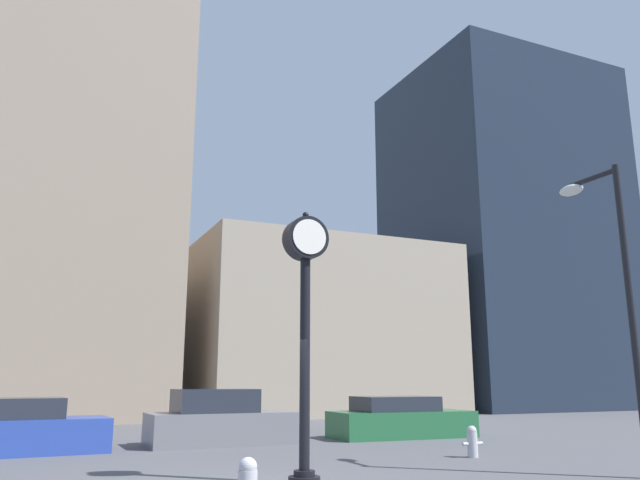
# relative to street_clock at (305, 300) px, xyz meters

# --- Properties ---
(building_tall_tower) EXTENTS (12.57, 12.00, 41.19)m
(building_tall_tower) POSITION_rel_street_clock_xyz_m (-4.84, 23.03, 17.35)
(building_tall_tower) COLOR gray
(building_tall_tower) RESTS_ON ground_plane
(building_storefront_row) EXTENTS (14.04, 12.00, 9.24)m
(building_storefront_row) POSITION_rel_street_clock_xyz_m (9.99, 23.03, 1.38)
(building_storefront_row) COLOR gray
(building_storefront_row) RESTS_ON ground_plane
(building_glass_modern) EXTENTS (13.44, 12.00, 23.26)m
(building_glass_modern) POSITION_rel_street_clock_xyz_m (24.86, 23.03, 8.39)
(building_glass_modern) COLOR #1E2838
(building_glass_modern) RESTS_ON ground_plane
(street_clock) EXTENTS (0.82, 0.57, 4.95)m
(street_clock) POSITION_rel_street_clock_xyz_m (0.00, 0.00, 0.00)
(street_clock) COLOR black
(street_clock) RESTS_ON ground_plane
(car_blue) EXTENTS (4.14, 2.01, 1.35)m
(car_blue) POSITION_rel_street_clock_xyz_m (-4.68, 6.99, -2.67)
(car_blue) COLOR #28429E
(car_blue) RESTS_ON ground_plane
(car_grey) EXTENTS (4.11, 1.82, 1.54)m
(car_grey) POSITION_rel_street_clock_xyz_m (0.42, 7.20, -2.60)
(car_grey) COLOR slate
(car_grey) RESTS_ON ground_plane
(car_green) EXTENTS (4.63, 2.06, 1.28)m
(car_green) POSITION_rel_street_clock_xyz_m (6.35, 7.12, -2.70)
(car_green) COLOR #236038
(car_green) RESTS_ON ground_plane
(fire_hydrant_far) EXTENTS (0.56, 0.24, 0.72)m
(fire_hydrant_far) POSITION_rel_street_clock_xyz_m (5.11, 1.88, -2.87)
(fire_hydrant_far) COLOR #B7B7BC
(fire_hydrant_far) RESTS_ON ground_plane
(street_lamp_right) EXTENTS (0.36, 1.57, 6.10)m
(street_lamp_right) POSITION_rel_street_clock_xyz_m (6.03, -1.72, 0.84)
(street_lamp_right) COLOR black
(street_lamp_right) RESTS_ON ground_plane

